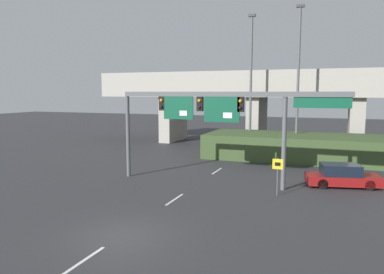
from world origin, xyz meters
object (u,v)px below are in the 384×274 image
object	(u,v)px
highway_light_pole_far	(298,78)
speed_limit_sign	(278,171)
signal_gantry	(217,110)
highway_light_pole_near	(251,81)
parked_sedan_near_right	(342,176)

from	to	relation	value
highway_light_pole_far	speed_limit_sign	bearing A→B (deg)	-88.91
signal_gantry	speed_limit_sign	size ratio (longest dim) A/B	6.65
speed_limit_sign	signal_gantry	bearing A→B (deg)	160.67
signal_gantry	highway_light_pole_near	world-z (taller)	highway_light_pole_near
signal_gantry	highway_light_pole_near	bearing A→B (deg)	92.86
speed_limit_sign	highway_light_pole_near	world-z (taller)	highway_light_pole_near
highway_light_pole_far	parked_sedan_near_right	size ratio (longest dim) A/B	2.88
signal_gantry	parked_sedan_near_right	distance (m)	9.09
signal_gantry	parked_sedan_near_right	bearing A→B (deg)	16.19
signal_gantry	parked_sedan_near_right	size ratio (longest dim) A/B	3.09
signal_gantry	highway_light_pole_near	distance (m)	13.94
signal_gantry	speed_limit_sign	bearing A→B (deg)	-19.33
signal_gantry	highway_light_pole_far	size ratio (longest dim) A/B	1.07
highway_light_pole_far	parked_sedan_near_right	bearing A→B (deg)	-70.20
highway_light_pole_near	signal_gantry	bearing A→B (deg)	-87.14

